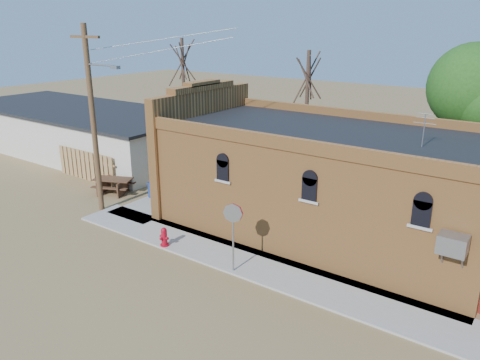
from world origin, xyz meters
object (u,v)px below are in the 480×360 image
Objects in this scene: fire_hydrant at (164,237)px; brick_bar at (318,180)px; trash_barrel at (153,189)px; picnic_table at (113,184)px; stop_sign at (233,220)px; utility_pole at (93,117)px.

brick_bar is at bearing 54.18° from fire_hydrant.
picnic_table is at bearing -163.15° from trash_barrel.
stop_sign is 3.31× the size of trash_barrel.
picnic_table is at bearing 126.74° from utility_pole.
picnic_table is at bearing 157.47° from fire_hydrant.
fire_hydrant is at bearing -12.32° from utility_pole.
picnic_table is at bearing -168.50° from brick_bar.
utility_pole is 3.31× the size of stop_sign.
utility_pole is (-9.79, -4.29, 2.43)m from brick_bar.
brick_bar reaches higher than fire_hydrant.
brick_bar is 6.04× the size of stop_sign.
utility_pole is 5.14m from trash_barrel.
fire_hydrant is at bearing -175.88° from stop_sign.
stop_sign is 11.19m from picnic_table.
stop_sign is (9.11, -1.20, -2.60)m from utility_pole.
utility_pole is 3.58× the size of picnic_table.
stop_sign reaches higher than trash_barrel.
brick_bar reaches higher than stop_sign.
utility_pole is at bearing 176.55° from stop_sign.
picnic_table is (-7.00, 3.20, 0.08)m from fire_hydrant.
brick_bar is at bearing 23.69° from utility_pole.
picnic_table is (-11.28, -2.29, -1.78)m from brick_bar.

